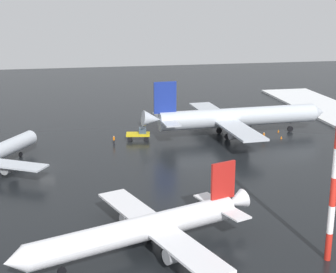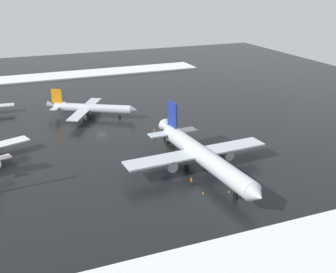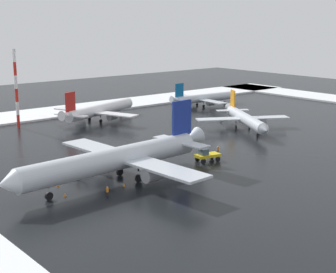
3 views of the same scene
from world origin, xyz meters
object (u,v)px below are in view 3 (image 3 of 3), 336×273
object	(u,v)px
airplane_far_rear	(245,119)
ground_crew_by_nose_gear	(78,175)
ground_crew_beside_wing	(107,191)
pushback_tug	(207,155)
ground_crew_mid_apron	(218,150)
antenna_mast	(16,89)
airplane_parked_starboard	(117,159)
airplane_parked_portside	(204,98)
airplane_distant_tail	(99,110)
traffic_cone_wingtip_side	(65,195)
traffic_cone_mid_line	(124,185)
traffic_cone_near_nose	(58,185)

from	to	relation	value
airplane_far_rear	ground_crew_by_nose_gear	bearing A→B (deg)	-49.95
airplane_far_rear	ground_crew_beside_wing	size ratio (longest dim) A/B	14.48
pushback_tug	ground_crew_mid_apron	xyz separation A→B (m)	(-5.22, -2.21, -0.31)
ground_crew_by_nose_gear	ground_crew_mid_apron	bearing A→B (deg)	44.11
antenna_mast	airplane_parked_starboard	bearing A→B (deg)	83.43
airplane_parked_portside	airplane_distant_tail	distance (m)	36.92
airplane_far_rear	traffic_cone_wingtip_side	xyz separation A→B (m)	(55.82, 14.69, -2.40)
airplane_parked_portside	ground_crew_beside_wing	size ratio (longest dim) A/B	14.85
traffic_cone_wingtip_side	ground_crew_by_nose_gear	bearing A→B (deg)	-134.28
airplane_far_rear	airplane_distant_tail	distance (m)	37.41
airplane_parked_starboard	ground_crew_by_nose_gear	bearing A→B (deg)	-48.95
ground_crew_by_nose_gear	traffic_cone_mid_line	world-z (taller)	ground_crew_by_nose_gear
airplane_parked_portside	traffic_cone_mid_line	xyz separation A→B (m)	(62.83, 47.17, -2.22)
airplane_far_rear	airplane_distant_tail	xyz separation A→B (m)	(20.58, -31.25, 0.22)
pushback_tug	antenna_mast	bearing A→B (deg)	-65.39
ground_crew_beside_wing	ground_crew_by_nose_gear	bearing A→B (deg)	15.70
traffic_cone_mid_line	traffic_cone_near_nose	bearing A→B (deg)	-39.53
antenna_mast	traffic_cone_mid_line	xyz separation A→B (m)	(6.45, 53.05, -9.19)
airplane_far_rear	antenna_mast	world-z (taller)	antenna_mast
airplane_distant_tail	antenna_mast	bearing A→B (deg)	144.77
airplane_parked_starboard	ground_crew_beside_wing	bearing A→B (deg)	40.81
ground_crew_beside_wing	ground_crew_mid_apron	world-z (taller)	same
ground_crew_mid_apron	traffic_cone_near_nose	distance (m)	33.24
traffic_cone_wingtip_side	airplane_parked_portside	bearing A→B (deg)	-147.80
pushback_tug	ground_crew_by_nose_gear	bearing A→B (deg)	-2.47
airplane_parked_portside	traffic_cone_near_nose	distance (m)	81.62
airplane_far_rear	airplane_parked_portside	distance (m)	34.82
airplane_parked_starboard	ground_crew_beside_wing	world-z (taller)	airplane_parked_starboard
antenna_mast	traffic_cone_wingtip_side	bearing A→B (deg)	72.92
airplane_parked_starboard	antenna_mast	distance (m)	51.09
airplane_distant_tail	traffic_cone_mid_line	size ratio (longest dim) A/B	51.99
airplane_far_rear	traffic_cone_near_nose	world-z (taller)	airplane_far_rear
ground_crew_by_nose_gear	traffic_cone_wingtip_side	size ratio (longest dim) A/B	3.11
ground_crew_beside_wing	airplane_far_rear	bearing A→B (deg)	-48.95
traffic_cone_mid_line	ground_crew_beside_wing	bearing A→B (deg)	29.25
airplane_parked_starboard	ground_crew_beside_wing	xyz separation A→B (m)	(5.43, 5.28, -2.89)
ground_crew_by_nose_gear	traffic_cone_wingtip_side	world-z (taller)	ground_crew_by_nose_gear
pushback_tug	ground_crew_by_nose_gear	world-z (taller)	pushback_tug
airplane_parked_portside	ground_crew_by_nose_gear	world-z (taller)	airplane_parked_portside
airplane_far_rear	traffic_cone_mid_line	world-z (taller)	airplane_far_rear
airplane_distant_tail	ground_crew_beside_wing	world-z (taller)	airplane_distant_tail
airplane_parked_portside	traffic_cone_wingtip_side	distance (m)	85.30
airplane_far_rear	traffic_cone_near_nose	bearing A→B (deg)	-49.97
airplane_distant_tail	antenna_mast	world-z (taller)	antenna_mast
airplane_distant_tail	traffic_cone_mid_line	bearing A→B (deg)	-138.30
airplane_far_rear	traffic_cone_mid_line	xyz separation A→B (m)	(46.49, 16.41, -2.40)
traffic_cone_near_nose	traffic_cone_wingtip_side	xyz separation A→B (m)	(1.39, 4.82, 0.00)
airplane_distant_tail	ground_crew_beside_wing	bearing A→B (deg)	-141.14
traffic_cone_near_nose	ground_crew_mid_apron	bearing A→B (deg)	176.11
ground_crew_by_nose_gear	antenna_mast	xyz separation A→B (m)	(-10.38, -45.79, 8.50)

